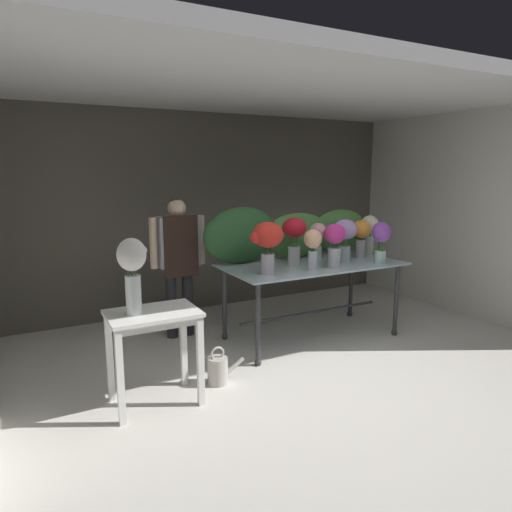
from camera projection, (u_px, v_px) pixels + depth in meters
The scene contains 19 objects.
ground_plane at pixel (270, 342), 5.02m from camera, with size 7.29×7.29×0.00m, color silver.
wall_back at pixel (211, 212), 6.20m from camera, with size 5.61×0.12×2.60m, color #5B564C.
wall_right at pixel (454, 213), 6.07m from camera, with size 0.12×3.38×2.60m, color silver.
ceiling_slab at pixel (272, 88), 4.53m from camera, with size 5.73×3.38×0.12m, color silver.
display_table_glass at pixel (312, 274), 5.04m from camera, with size 1.98×0.99×0.86m.
side_table_white at pixel (153, 326), 3.60m from camera, with size 0.70×0.49×0.77m.
florist at pixel (178, 252), 5.04m from camera, with size 0.63×0.24×1.57m.
foliage_backdrop at pixel (286, 234), 5.25m from camera, with size 2.20×0.29×0.62m.
vase_crimson_anemones at pixel (294, 235), 4.91m from camera, with size 0.26×0.26×0.51m.
vase_ivory_freesia at pixel (370, 230), 5.49m from camera, with size 0.23×0.20×0.48m.
vase_violet_peonies at pixel (381, 238), 4.97m from camera, with size 0.22×0.20×0.46m.
vase_peach_hydrangea at pixel (313, 245), 4.65m from camera, with size 0.19×0.19×0.42m.
vase_scarlet_carnations at pixel (267, 240), 4.45m from camera, with size 0.35×0.31×0.52m.
vase_sunset_stock at pixel (361, 235), 5.28m from camera, with size 0.23×0.22×0.44m.
vase_magenta_ranunculus at pixel (335, 242), 4.78m from camera, with size 0.26×0.23×0.46m.
vase_lilac_roses at pixel (345, 235), 5.05m from camera, with size 0.27×0.26×0.48m.
vase_blush_lilies at pixel (318, 236), 5.23m from camera, with size 0.19×0.19×0.42m.
vase_white_roses_tall at pixel (132, 269), 3.45m from camera, with size 0.23×0.22×0.59m.
watering_can at pixel (218, 370), 4.03m from camera, with size 0.35×0.18×0.34m.
Camera 1 is at (-2.37, -2.51, 1.86)m, focal length 32.06 mm.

